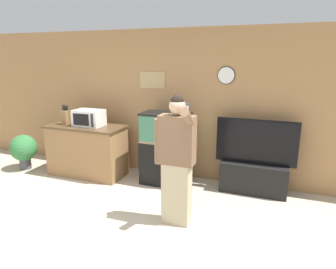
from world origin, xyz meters
TOP-DOWN VIEW (x-y plane):
  - ground_plane at (0.00, 0.00)m, footprint 18.00×18.00m
  - wall_back_paneled at (0.00, 2.46)m, footprint 10.00×0.08m
  - counter_island at (-1.35, 1.86)m, footprint 1.42×0.65m
  - microwave at (-1.27, 1.88)m, footprint 0.52×0.35m
  - knife_block at (-1.74, 1.81)m, footprint 0.11×0.10m
  - aquarium_on_stand at (0.14, 2.01)m, footprint 0.80×0.48m
  - tv_on_stand at (1.59, 2.17)m, footprint 1.25×0.40m
  - person_standing at (0.73, 0.85)m, footprint 0.53×0.40m
  - potted_plant at (-2.67, 1.66)m, footprint 0.51×0.51m

SIDE VIEW (x-z plane):
  - ground_plane at x=0.00m, z-range 0.00..0.00m
  - tv_on_stand at x=1.59m, z-range -0.24..0.96m
  - potted_plant at x=-2.67m, z-range 0.06..0.74m
  - counter_island at x=-1.35m, z-range 0.00..0.93m
  - aquarium_on_stand at x=0.14m, z-range 0.00..1.23m
  - person_standing at x=0.73m, z-range 0.04..1.73m
  - knife_block at x=-1.74m, z-range 0.89..1.25m
  - microwave at x=-1.27m, z-range 0.93..1.22m
  - wall_back_paneled at x=0.00m, z-range 0.00..2.60m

